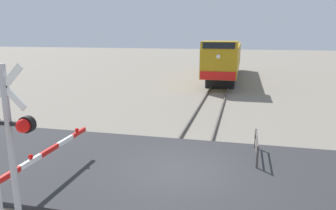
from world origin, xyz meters
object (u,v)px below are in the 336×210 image
(locomotive, at_px, (225,58))
(crossing_signal, at_px, (9,139))
(guard_railing, at_px, (256,146))
(crossing_gate, at_px, (8,187))

(locomotive, xyz_separation_m, crossing_signal, (-2.65, -27.77, 0.51))
(locomotive, relative_size, guard_railing, 8.31)
(locomotive, relative_size, crossing_signal, 4.19)
(locomotive, height_order, crossing_gate, locomotive)
(crossing_signal, bearing_deg, crossing_gate, 136.75)
(locomotive, relative_size, crossing_gate, 3.26)
(crossing_signal, height_order, guard_railing, crossing_signal)
(locomotive, xyz_separation_m, crossing_gate, (-3.83, -26.67, -1.24))
(crossing_gate, relative_size, guard_railing, 2.55)
(guard_railing, bearing_deg, crossing_gate, -140.31)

